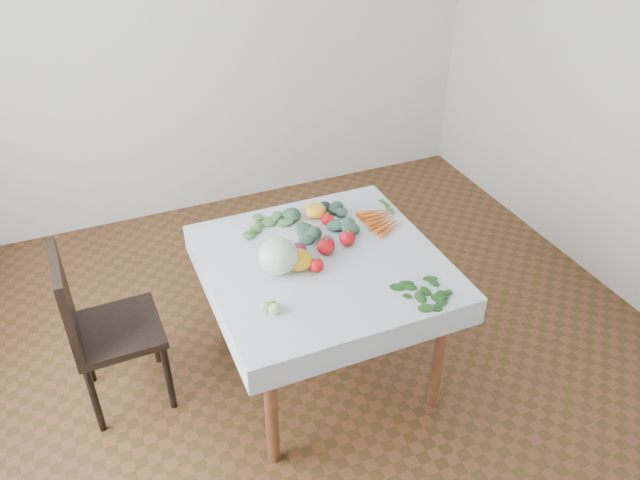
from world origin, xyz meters
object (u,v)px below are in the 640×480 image
Objects in this scene: table at (323,276)px; carrot_bunch at (383,220)px; chair at (96,323)px; heirloom_back at (316,211)px; cabbage at (278,256)px.

table is 3.86× the size of carrot_bunch.
table is 1.08× the size of chair.
chair is 8.12× the size of heirloom_back.
table is at bearing -12.42° from chair.
cabbage is 0.51m from heirloom_back.
heirloom_back is at bearing 6.33° from chair.
heirloom_back is (0.12, 0.37, 0.14)m from table.
cabbage is 1.67× the size of heirloom_back.
heirloom_back is 0.36m from carrot_bunch.
chair reaches higher than table.
cabbage is at bearing -164.33° from carrot_bunch.
cabbage is at bearing -132.96° from heirloom_back.
chair is 0.94m from cabbage.
heirloom_back is at bearing 47.04° from cabbage.
chair is 3.57× the size of carrot_bunch.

